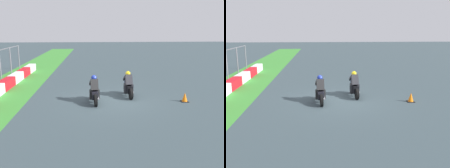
# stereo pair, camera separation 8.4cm
# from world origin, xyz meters

# --- Properties ---
(ground_plane) EXTENTS (120.00, 120.00, 0.00)m
(ground_plane) POSITION_xyz_m (0.00, 0.00, 0.00)
(ground_plane) COLOR #39484E
(rider_lane_a) EXTENTS (2.04, 0.56, 1.51)m
(rider_lane_a) POSITION_xyz_m (0.77, -1.04, 0.62)
(rider_lane_a) COLOR black
(rider_lane_a) RESTS_ON ground_plane
(rider_lane_b) EXTENTS (2.04, 0.56, 1.51)m
(rider_lane_b) POSITION_xyz_m (-0.38, 0.97, 0.62)
(rider_lane_b) COLOR black
(rider_lane_b) RESTS_ON ground_plane
(traffic_cone) EXTENTS (0.40, 0.40, 0.52)m
(traffic_cone) POSITION_xyz_m (-0.56, -4.01, 0.24)
(traffic_cone) COLOR black
(traffic_cone) RESTS_ON ground_plane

